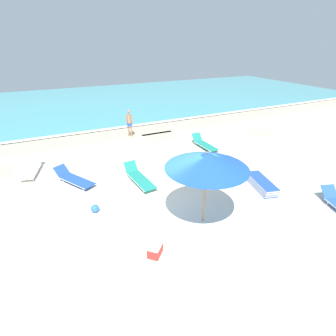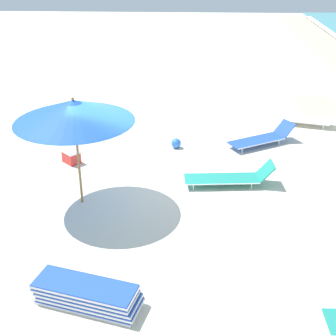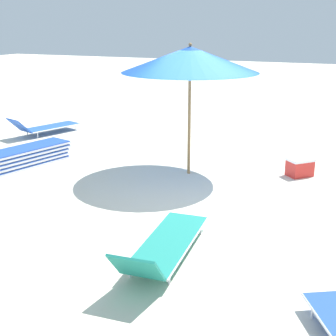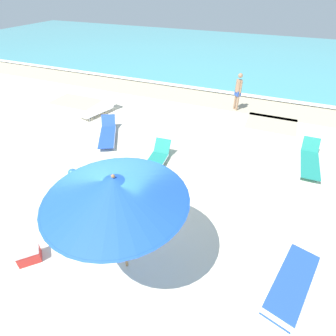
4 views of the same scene
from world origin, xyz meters
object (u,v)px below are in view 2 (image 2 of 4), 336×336
beach_umbrella (74,111)px  beach_ball (176,143)px  sun_lounger_under_umbrella (311,119)px  cooler_box (71,157)px  lounger_stack (87,294)px  sun_lounger_beside_umbrella (262,138)px  sun_lounger_near_water_right (230,177)px

beach_umbrella → beach_ball: beach_umbrella is taller
sun_lounger_under_umbrella → cooler_box: sun_lounger_under_umbrella is taller
lounger_stack → sun_lounger_beside_umbrella: bearing=166.0°
sun_lounger_under_umbrella → sun_lounger_beside_umbrella: size_ratio=0.95×
lounger_stack → sun_lounger_near_water_right: 5.30m
sun_lounger_under_umbrella → sun_lounger_beside_umbrella: 2.51m
cooler_box → lounger_stack: bearing=149.8°
beach_ball → sun_lounger_beside_umbrella: bearing=98.2°
sun_lounger_under_umbrella → sun_lounger_near_water_right: size_ratio=0.89×
sun_lounger_near_water_right → beach_umbrella: bearing=-78.8°
beach_umbrella → sun_lounger_near_water_right: size_ratio=1.17×
beach_umbrella → sun_lounger_under_umbrella: size_ratio=1.32×
beach_ball → lounger_stack: bearing=-11.2°
sun_lounger_near_water_right → cooler_box: sun_lounger_near_water_right is taller
sun_lounger_beside_umbrella → sun_lounger_near_water_right: size_ratio=0.94×
sun_lounger_beside_umbrella → beach_ball: sun_lounger_beside_umbrella is taller
beach_umbrella → sun_lounger_beside_umbrella: beach_umbrella is taller
lounger_stack → sun_lounger_under_umbrella: sun_lounger_under_umbrella is taller
beach_umbrella → cooler_box: bearing=-160.6°
sun_lounger_beside_umbrella → cooler_box: bearing=-104.2°
lounger_stack → beach_ball: size_ratio=6.64×
sun_lounger_beside_umbrella → sun_lounger_near_water_right: (2.64, -1.17, -0.00)m
cooler_box → beach_umbrella: bearing=153.4°
sun_lounger_near_water_right → beach_ball: sun_lounger_near_water_right is taller
sun_lounger_beside_umbrella → cooler_box: 5.76m
lounger_stack → beach_ball: 6.88m
beach_ball → cooler_box: (1.16, -2.93, 0.04)m
sun_lounger_under_umbrella → sun_lounger_near_water_right: sun_lounger_under_umbrella is taller
lounger_stack → sun_lounger_under_umbrella: (-8.81, 5.84, 0.02)m
lounger_stack → cooler_box: bearing=-149.0°
lounger_stack → sun_lounger_near_water_right: bearing=163.2°
cooler_box → sun_lounger_under_umbrella: bearing=-112.6°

